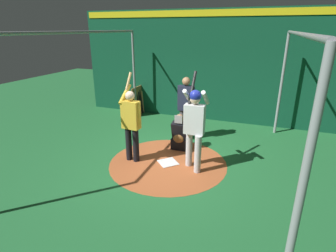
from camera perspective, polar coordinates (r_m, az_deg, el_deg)
ground_plane at (r=6.49m, az=0.00°, el=-7.90°), size 25.05×25.05×0.00m
dirt_circle at (r=6.49m, az=0.00°, el=-7.87°), size 2.81×2.81×0.01m
home_plate at (r=6.48m, az=0.00°, el=-7.80°), size 0.59×0.59×0.01m
batter at (r=5.83m, az=5.66°, el=0.83°), size 0.68×0.49×2.18m
catcher at (r=7.08m, az=2.51°, el=-1.99°), size 0.58×0.40×0.98m
umpire at (r=7.52m, az=3.81°, el=4.49°), size 0.23×0.49×1.81m
visitor at (r=6.29m, az=-7.90°, el=0.99°), size 0.56×0.50×2.09m
back_wall at (r=9.33m, az=8.10°, el=12.53°), size 0.23×9.05×3.66m
cage_frame at (r=5.80m, az=0.00°, el=11.07°), size 6.16×4.91×3.00m
bat_rack at (r=10.16m, az=-5.98°, el=5.45°), size 1.18×0.21×1.05m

